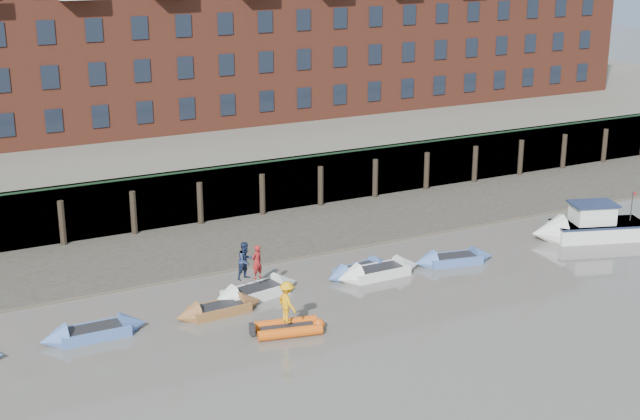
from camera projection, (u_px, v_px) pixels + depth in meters
ground at (442, 370)px, 35.16m from camera, size 220.00×220.00×0.00m
foreshore at (258, 238)px, 50.38m from camera, size 110.00×8.00×0.50m
mud_band at (283, 257)px, 47.50m from camera, size 110.00×1.60×0.10m
river_wall at (228, 192)px, 53.61m from camera, size 110.00×1.23×3.30m
bank_terrace at (158, 146)px, 65.12m from camera, size 110.00×28.00×3.20m
rowboat_1 at (94, 332)px, 37.96m from camera, size 4.58×1.37×1.33m
rowboat_2 at (220, 309)px, 40.32m from camera, size 4.27×1.42×1.22m
rowboat_3 at (255, 292)px, 42.15m from camera, size 4.99×2.26×1.40m
rowboat_4 at (359, 270)px, 44.99m from camera, size 4.15×1.87×1.16m
rowboat_5 at (379, 272)px, 44.71m from camera, size 4.73×1.40×1.37m
rowboat_6 at (454, 259)px, 46.48m from camera, size 4.56×2.12×1.27m
rib_tender at (290, 328)px, 38.39m from camera, size 3.15×2.00×0.53m
motor_launch at (580, 228)px, 50.03m from camera, size 6.82×4.09×2.68m
person_rower_a at (257, 262)px, 41.74m from camera, size 0.70×0.58×1.65m
person_rower_b at (246, 261)px, 41.63m from camera, size 1.06×0.94×1.83m
person_rib_crew at (287, 302)px, 38.07m from camera, size 0.81×1.26×1.84m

